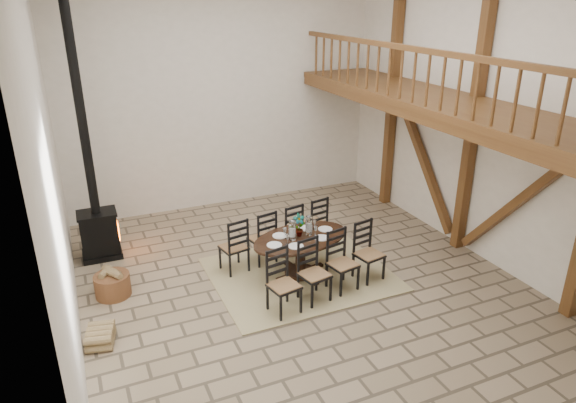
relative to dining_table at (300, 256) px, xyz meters
name	(u,v)px	position (x,y,z in m)	size (l,w,h in m)	color
ground	(300,282)	(-0.12, -0.23, -0.37)	(8.00, 8.00, 0.00)	gray
room_shell	(370,100)	(1.07, -0.23, 2.65)	(7.02, 8.02, 5.01)	white
rug	(300,274)	(0.00, 0.00, -0.36)	(3.00, 2.50, 0.02)	tan
dining_table	(300,256)	(0.00, 0.00, 0.00)	(2.51, 2.34, 1.14)	black
wood_stove	(95,201)	(-3.10, 2.09, 0.75)	(0.71, 0.55, 5.00)	black
log_basket	(112,284)	(-3.06, 0.63, -0.17)	(0.57, 0.57, 0.47)	brown
log_stack	(100,336)	(-3.37, -0.61, -0.25)	(0.46, 0.56, 0.25)	#9E7F58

